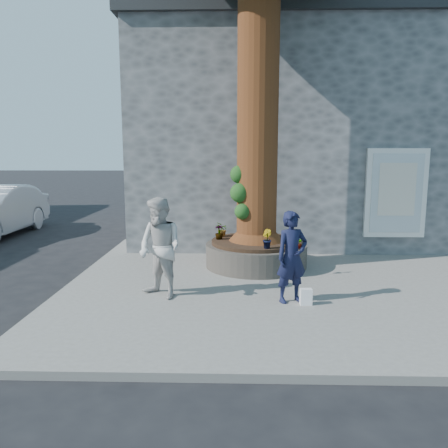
{
  "coord_description": "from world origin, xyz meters",
  "views": [
    {
      "loc": [
        0.33,
        -7.78,
        2.69
      ],
      "look_at": [
        0.09,
        1.03,
        1.25
      ],
      "focal_mm": 35.0,
      "sensor_mm": 36.0,
      "label": 1
    }
  ],
  "objects": [
    {
      "name": "plant_b",
      "position": [
        0.97,
        1.15,
        0.92
      ],
      "size": [
        0.28,
        0.28,
        0.4
      ],
      "primitive_type": "imported",
      "rotation": [
        0.0,
        0.0,
        1.93
      ],
      "color": "gray",
      "rests_on": "planter"
    },
    {
      "name": "yellow_line",
      "position": [
        -3.05,
        1.0,
        0.0
      ],
      "size": [
        0.1,
        30.0,
        0.01
      ],
      "primitive_type": "cube",
      "color": "yellow",
      "rests_on": "ground"
    },
    {
      "name": "ground",
      "position": [
        0.0,
        0.0,
        0.0
      ],
      "size": [
        120.0,
        120.0,
        0.0
      ],
      "primitive_type": "plane",
      "color": "black",
      "rests_on": "ground"
    },
    {
      "name": "man",
      "position": [
        1.3,
        -0.43,
        0.92
      ],
      "size": [
        0.69,
        0.58,
        1.59
      ],
      "primitive_type": "imported",
      "rotation": [
        0.0,
        0.0,
        0.41
      ],
      "color": "black",
      "rests_on": "pavement"
    },
    {
      "name": "plant_c",
      "position": [
        -0.05,
        2.09,
        0.89
      ],
      "size": [
        0.22,
        0.22,
        0.33
      ],
      "primitive_type": "imported",
      "rotation": [
        0.0,
        0.0,
        3.35
      ],
      "color": "gray",
      "rests_on": "planter"
    },
    {
      "name": "plant_d",
      "position": [
        0.01,
        2.43,
        0.89
      ],
      "size": [
        0.37,
        0.39,
        0.34
      ],
      "primitive_type": "imported",
      "rotation": [
        0.0,
        0.0,
        5.13
      ],
      "color": "gray",
      "rests_on": "planter"
    },
    {
      "name": "shopping_bag",
      "position": [
        1.53,
        -0.59,
        0.26
      ],
      "size": [
        0.21,
        0.13,
        0.28
      ],
      "primitive_type": "cube",
      "rotation": [
        0.0,
        0.0,
        0.07
      ],
      "color": "white",
      "rests_on": "pavement"
    },
    {
      "name": "pavement",
      "position": [
        1.5,
        1.0,
        0.06
      ],
      "size": [
        9.0,
        8.0,
        0.12
      ],
      "primitive_type": "cube",
      "color": "slate",
      "rests_on": "ground"
    },
    {
      "name": "woman",
      "position": [
        -1.01,
        -0.24,
        1.02
      ],
      "size": [
        1.11,
        1.07,
        1.8
      ],
      "primitive_type": "imported",
      "rotation": [
        0.0,
        0.0,
        -0.64
      ],
      "color": "beige",
      "rests_on": "pavement"
    },
    {
      "name": "planter",
      "position": [
        0.8,
        2.0,
        0.41
      ],
      "size": [
        2.3,
        2.3,
        0.6
      ],
      "color": "black",
      "rests_on": "pavement"
    },
    {
      "name": "plant_a",
      "position": [
        1.65,
        1.15,
        0.88
      ],
      "size": [
        0.21,
        0.2,
        0.33
      ],
      "primitive_type": "imported",
      "rotation": [
        0.0,
        0.0,
        0.69
      ],
      "color": "gray",
      "rests_on": "planter"
    },
    {
      "name": "stone_shop",
      "position": [
        2.5,
        7.2,
        3.16
      ],
      "size": [
        10.3,
        8.3,
        6.3
      ],
      "color": "#4E5053",
      "rests_on": "ground"
    }
  ]
}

